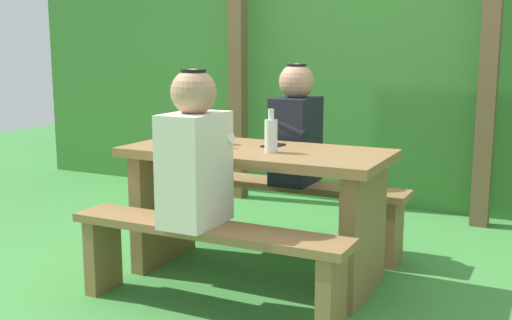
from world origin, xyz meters
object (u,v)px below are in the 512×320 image
picnic_table (256,190)px  bottle_left (271,135)px  bench_near (206,250)px  drinking_glass (221,136)px  bottle_right (204,131)px  person_white_shirt (195,154)px  cell_phone (273,145)px  bench_far (294,201)px  person_black_coat (296,129)px

picnic_table → bottle_left: bearing=-31.6°
bench_near → drinking_glass: size_ratio=14.53×
bottle_right → person_white_shirt: bearing=-63.4°
drinking_glass → bench_near: bearing=-67.2°
bottle_right → cell_phone: bearing=29.1°
bench_far → drinking_glass: size_ratio=14.53×
bottle_left → person_black_coat: bearing=100.8°
bench_near → cell_phone: cell_phone is taller
picnic_table → person_black_coat: 0.59m
bottle_left → cell_phone: bearing=111.7°
bottle_right → cell_phone: bottle_right is taller
picnic_table → bottle_left: size_ratio=6.27×
bench_far → cell_phone: size_ratio=10.00×
picnic_table → drinking_glass: drinking_glass is taller
bottle_left → bottle_right: bottle_left is taller
picnic_table → drinking_glass: (-0.24, 0.05, 0.27)m
bench_far → bottle_left: size_ratio=6.27×
cell_phone → person_white_shirt: bearing=-88.0°
person_white_shirt → cell_phone: size_ratio=5.14×
person_white_shirt → bottle_left: bearing=68.2°
person_black_coat → bench_far: bearing=159.3°
picnic_table → bench_near: picnic_table is taller
person_white_shirt → drinking_glass: size_ratio=7.47×
picnic_table → cell_phone: 0.26m
person_white_shirt → bottle_left: size_ratio=3.22×
person_black_coat → bottle_left: (0.11, -0.59, 0.04)m
person_black_coat → drinking_glass: person_black_coat is taller
person_white_shirt → cell_phone: (0.10, 0.63, -0.04)m
picnic_table → person_white_shirt: size_ratio=1.95×
cell_phone → person_black_coat: bearing=107.2°
bottle_left → bench_far: bearing=101.6°
bottle_left → drinking_glass: bearing=160.7°
bench_near → person_white_shirt: 0.45m
picnic_table → person_white_shirt: person_white_shirt is taller
bench_far → bottle_left: bearing=-78.4°
bench_near → bench_far: same height
person_black_coat → person_white_shirt: bearing=-93.5°
bench_near → person_white_shirt: bearing=176.6°
bottle_left → cell_phone: size_ratio=1.60×
person_black_coat → bottle_left: bearing=-79.2°
person_white_shirt → person_black_coat: same height
bench_far → bottle_left: (0.12, -0.60, 0.50)m
bottle_right → cell_phone: 0.38m
person_black_coat → drinking_glass: bearing=-118.2°
bench_near → bench_far: bearing=90.0°
bench_near → picnic_table: bearing=90.0°
person_white_shirt → cell_phone: bearing=80.5°
bench_far → person_white_shirt: size_ratio=1.95×
bench_far → person_white_shirt: (-0.06, -1.04, 0.45)m
bench_near → bench_far: 1.04m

